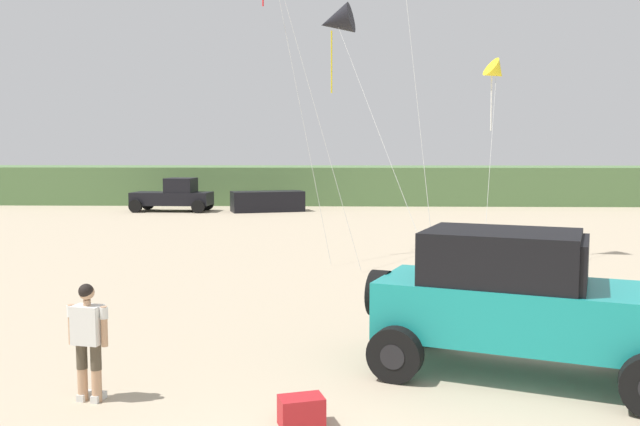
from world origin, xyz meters
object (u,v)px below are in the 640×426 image
cooler_box (301,411)px  jeep (519,299)px  distant_pickup (174,196)px  person_watching (88,335)px  distant_sedan (267,201)px  kite_yellow_diamond (336,22)px  kite_pink_ribbon (496,72)px

cooler_box → jeep: bearing=14.4°
cooler_box → distant_pickup: distant_pickup is taller
person_watching → distant_sedan: bearing=91.7°
jeep → kite_yellow_diamond: size_ratio=0.58×
jeep → person_watching: jeep is taller
cooler_box → distant_sedan: 30.85m
cooler_box → kite_pink_ribbon: 17.24m
cooler_box → kite_yellow_diamond: 16.38m
person_watching → cooler_box: bearing=-13.8°
person_watching → kite_pink_ribbon: bearing=58.5°
distant_sedan → jeep: bearing=-93.9°
person_watching → cooler_box: size_ratio=2.98×
distant_sedan → kite_pink_ribbon: (9.71, -15.51, 5.62)m
distant_sedan → kite_pink_ribbon: 19.15m
cooler_box → distant_pickup: bearing=89.5°
distant_pickup → distant_sedan: size_ratio=1.12×
cooler_box → kite_pink_ribbon: bearing=51.3°
jeep → distant_sedan: 29.44m
distant_sedan → kite_pink_ribbon: size_ratio=0.62×
kite_pink_ribbon → cooler_box: bearing=-111.0°
person_watching → kite_pink_ribbon: size_ratio=0.25×
distant_pickup → distant_sedan: (5.53, 0.10, -0.34)m
person_watching → kite_pink_ribbon: 17.63m
distant_sedan → kite_pink_ribbon: kite_pink_ribbon is taller
jeep → kite_yellow_diamond: (-2.97, 12.43, 6.64)m
jeep → person_watching: size_ratio=2.99×
jeep → kite_pink_ribbon: size_ratio=0.74×
distant_pickup → jeep: bearing=-65.9°
kite_yellow_diamond → kite_pink_ribbon: kite_yellow_diamond is taller
jeep → person_watching: (-6.27, -1.30, -0.26)m
jeep → person_watching: bearing=-168.2°
kite_pink_ribbon → jeep: bearing=-101.0°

